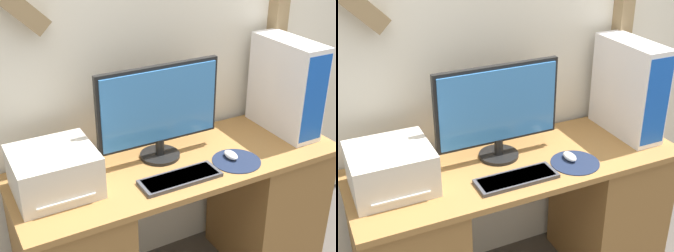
% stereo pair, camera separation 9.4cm
% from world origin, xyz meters
% --- Properties ---
extents(wall_back, '(6.40, 0.13, 2.74)m').
position_xyz_m(wall_back, '(-0.01, 0.62, 1.36)').
color(wall_back, silver).
rests_on(wall_back, ground_plane).
extents(desk, '(1.61, 0.57, 0.78)m').
position_xyz_m(desk, '(0.00, 0.29, 0.40)').
color(desk, olive).
rests_on(desk, ground_plane).
extents(monitor, '(0.61, 0.19, 0.46)m').
position_xyz_m(monitor, '(-0.06, 0.37, 1.04)').
color(monitor, black).
rests_on(monitor, desk).
extents(keyboard, '(0.37, 0.13, 0.02)m').
position_xyz_m(keyboard, '(-0.08, 0.14, 0.79)').
color(keyboard, '#3D3D42').
rests_on(keyboard, desk).
extents(mousepad, '(0.23, 0.23, 0.00)m').
position_xyz_m(mousepad, '(0.24, 0.15, 0.79)').
color(mousepad, '#19233D').
rests_on(mousepad, desk).
extents(mouse, '(0.05, 0.09, 0.03)m').
position_xyz_m(mouse, '(0.23, 0.19, 0.80)').
color(mouse, silver).
rests_on(mouse, mousepad).
extents(computer_tower, '(0.16, 0.43, 0.50)m').
position_xyz_m(computer_tower, '(0.66, 0.33, 1.03)').
color(computer_tower, white).
rests_on(computer_tower, desk).
extents(printer, '(0.35, 0.33, 0.19)m').
position_xyz_m(printer, '(-0.59, 0.32, 0.88)').
color(printer, beige).
rests_on(printer, desk).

